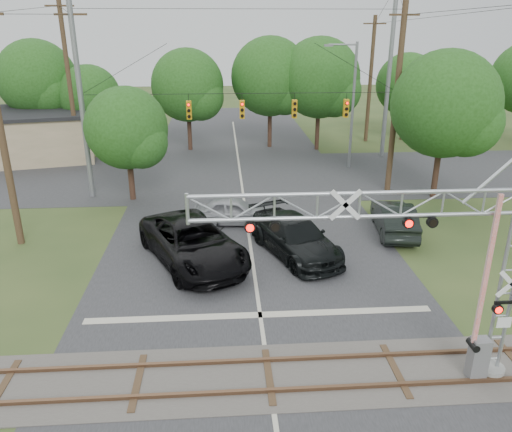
{
  "coord_description": "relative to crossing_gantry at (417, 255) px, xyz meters",
  "views": [
    {
      "loc": [
        -1.26,
        -10.52,
        10.2
      ],
      "look_at": [
        -0.02,
        7.5,
        3.23
      ],
      "focal_mm": 35.0,
      "sensor_mm": 36.0,
      "label": 1
    }
  ],
  "objects": [
    {
      "name": "ground",
      "position": [
        -4.06,
        -1.64,
        -4.2
      ],
      "size": [
        160.0,
        160.0,
        0.0
      ],
      "primitive_type": "plane",
      "color": "#31451F",
      "rests_on": "ground"
    },
    {
      "name": "road_main",
      "position": [
        -4.06,
        8.36,
        -4.19
      ],
      "size": [
        14.0,
        90.0,
        0.02
      ],
      "primitive_type": "cube",
      "color": "#2B2C2E",
      "rests_on": "ground"
    },
    {
      "name": "road_cross",
      "position": [
        -4.06,
        22.36,
        -4.19
      ],
      "size": [
        90.0,
        12.0,
        0.02
      ],
      "primitive_type": "cube",
      "color": "#2B2C2E",
      "rests_on": "ground"
    },
    {
      "name": "railroad_track",
      "position": [
        -4.06,
        0.36,
        -4.17
      ],
      "size": [
        90.0,
        3.2,
        0.17
      ],
      "color": "#49433F",
      "rests_on": "ground"
    },
    {
      "name": "crossing_gantry",
      "position": [
        0.0,
        0.0,
        0.0
      ],
      "size": [
        9.6,
        0.88,
        6.85
      ],
      "color": "gray",
      "rests_on": "ground"
    },
    {
      "name": "traffic_signal_span",
      "position": [
        -3.12,
        18.36,
        1.49
      ],
      "size": [
        19.34,
        0.36,
        11.5
      ],
      "color": "gray",
      "rests_on": "ground"
    },
    {
      "name": "pickup_black",
      "position": [
        -6.75,
        8.6,
        -3.23
      ],
      "size": [
        5.87,
        7.71,
        1.95
      ],
      "primitive_type": "imported",
      "rotation": [
        0.0,
        0.0,
        0.43
      ],
      "color": "black",
      "rests_on": "ground"
    },
    {
      "name": "car_dark",
      "position": [
        -2.01,
        9.11,
        -3.33
      ],
      "size": [
        4.48,
        6.5,
        1.75
      ],
      "primitive_type": "imported",
      "rotation": [
        0.0,
        0.0,
        0.38
      ],
      "color": "black",
      "rests_on": "ground"
    },
    {
      "name": "sedan_silver",
      "position": [
        -4.76,
        13.17,
        -3.47
      ],
      "size": [
        4.44,
        2.16,
        1.46
      ],
      "primitive_type": "imported",
      "rotation": [
        0.0,
        0.0,
        1.47
      ],
      "color": "#94969B",
      "rests_on": "ground"
    },
    {
      "name": "suv_dark",
      "position": [
        3.49,
        11.35,
        -3.39
      ],
      "size": [
        2.41,
        5.15,
        1.63
      ],
      "primitive_type": "imported",
      "rotation": [
        0.0,
        0.0,
        3.0
      ],
      "color": "black",
      "rests_on": "ground"
    },
    {
      "name": "streetlight",
      "position": [
        4.08,
        24.02,
        0.87
      ],
      "size": [
        2.42,
        0.25,
        9.06
      ],
      "color": "gray",
      "rests_on": "ground"
    },
    {
      "name": "utility_poles",
      "position": [
        -1.24,
        20.73,
        1.91
      ],
      "size": [
        27.24,
        27.8,
        13.58
      ],
      "color": "#42301E",
      "rests_on": "ground"
    },
    {
      "name": "treeline",
      "position": [
        -2.6,
        29.94,
        1.37
      ],
      "size": [
        57.82,
        27.86,
        9.36
      ],
      "color": "#3A251A",
      "rests_on": "ground"
    }
  ]
}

